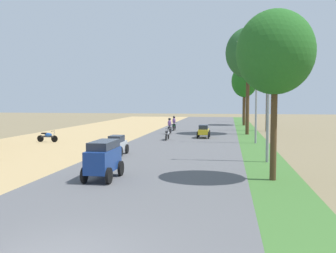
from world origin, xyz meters
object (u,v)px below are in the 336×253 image
(parked_motorbike_fifth, at_px, (48,136))
(streetlamp_near, at_px, (268,88))
(median_tree_third, at_px, (244,81))
(median_tree_nearest, at_px, (275,53))
(streetlamp_far, at_px, (243,95))
(car_hatchback_silver, at_px, (117,144))
(median_tree_second, at_px, (248,53))
(motorbike_ahead_fourth, at_px, (174,124))
(utility_pole_near, at_px, (267,86))
(car_sedan_yellow, at_px, (204,131))
(motorbike_ahead_second, at_px, (167,134))
(streetlamp_mid, at_px, (256,84))
(motorbike_ahead_third, at_px, (170,126))
(utility_pole_far, at_px, (275,92))
(car_van_blue, at_px, (103,158))

(parked_motorbike_fifth, distance_m, streetlamp_near, 18.83)
(median_tree_third, bearing_deg, median_tree_nearest, -90.20)
(streetlamp_far, xyz_separation_m, car_hatchback_silver, (-9.08, -37.49, -3.51))
(median_tree_second, distance_m, car_hatchback_silver, 19.78)
(motorbike_ahead_fourth, bearing_deg, median_tree_nearest, -72.52)
(utility_pole_near, distance_m, car_sedan_yellow, 12.15)
(median_tree_second, distance_m, streetlamp_near, 17.71)
(streetlamp_near, relative_size, motorbike_ahead_second, 3.96)
(streetlamp_near, relative_size, car_hatchback_silver, 3.56)
(streetlamp_far, height_order, utility_pole_near, utility_pole_near)
(streetlamp_mid, bearing_deg, utility_pole_near, 80.92)
(motorbike_ahead_third, bearing_deg, median_tree_second, 7.47)
(median_tree_nearest, relative_size, streetlamp_near, 1.02)
(utility_pole_far, height_order, motorbike_ahead_fourth, utility_pole_far)
(car_sedan_yellow, bearing_deg, median_tree_third, 76.73)
(utility_pole_far, distance_m, car_van_blue, 30.38)
(utility_pole_near, bearing_deg, car_van_blue, -108.75)
(median_tree_second, distance_m, car_van_blue, 25.37)
(median_tree_nearest, height_order, car_van_blue, median_tree_nearest)
(median_tree_nearest, bearing_deg, utility_pole_far, 83.41)
(streetlamp_far, distance_m, motorbike_ahead_fourth, 20.14)
(parked_motorbike_fifth, distance_m, motorbike_ahead_fourth, 15.73)
(median_tree_second, bearing_deg, parked_motorbike_fifth, -149.46)
(car_van_blue, bearing_deg, motorbike_ahead_fourth, 91.58)
(median_tree_nearest, distance_m, motorbike_ahead_fourth, 27.10)
(median_tree_second, relative_size, median_tree_third, 1.30)
(median_tree_third, distance_m, streetlamp_near, 31.14)
(median_tree_third, height_order, streetlamp_mid, streetlamp_mid)
(motorbike_ahead_fourth, bearing_deg, streetlamp_far, 65.47)
(car_sedan_yellow, distance_m, motorbike_ahead_third, 5.00)
(median_tree_third, bearing_deg, median_tree_second, -90.83)
(streetlamp_far, xyz_separation_m, utility_pole_near, (2.05, -16.47, 0.79))
(car_hatchback_silver, xyz_separation_m, motorbike_ahead_third, (1.01, 15.07, 0.11))
(median_tree_third, relative_size, streetlamp_near, 1.15)
(utility_pole_near, bearing_deg, median_tree_nearest, -94.81)
(car_van_blue, distance_m, motorbike_ahead_third, 22.23)
(streetlamp_far, distance_m, motorbike_ahead_second, 29.21)
(median_tree_second, bearing_deg, streetlamp_mid, -87.83)
(streetlamp_near, distance_m, utility_pole_far, 22.54)
(median_tree_second, relative_size, streetlamp_mid, 1.28)
(median_tree_nearest, xyz_separation_m, median_tree_second, (-0.08, 22.13, 2.65))
(median_tree_third, xyz_separation_m, streetlamp_far, (0.10, 7.57, -1.81))
(car_sedan_yellow, bearing_deg, car_hatchback_silver, -111.86)
(motorbike_ahead_second, bearing_deg, streetlamp_near, -55.17)
(utility_pole_near, bearing_deg, utility_pole_far, 10.80)
(streetlamp_mid, bearing_deg, median_tree_second, 92.17)
(median_tree_nearest, bearing_deg, parked_motorbike_fifth, 143.51)
(streetlamp_near, height_order, motorbike_ahead_third, streetlamp_near)
(utility_pole_near, xyz_separation_m, car_hatchback_silver, (-11.14, -21.02, -4.30))
(car_van_blue, xyz_separation_m, car_hatchback_silver, (-1.57, 7.15, -0.28))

